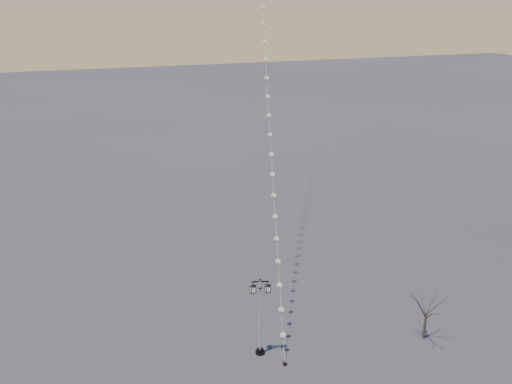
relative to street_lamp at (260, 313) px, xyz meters
name	(u,v)px	position (x,y,z in m)	size (l,w,h in m)	color
street_lamp	(260,313)	(0.00, 0.00, 0.00)	(1.25, 0.67, 5.06)	black
bare_tree	(427,305)	(10.15, -2.01, -0.42)	(2.07, 2.07, 3.43)	#433D2F
kite_train	(265,25)	(6.12, 15.72, 15.29)	(10.89, 35.06, 36.36)	black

